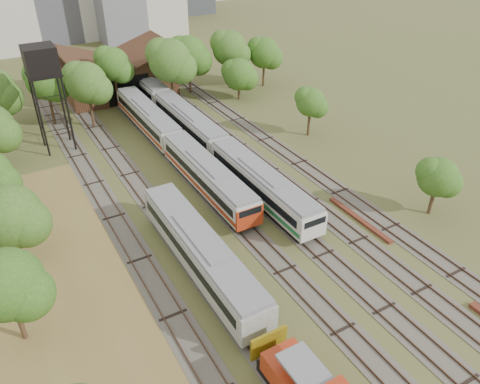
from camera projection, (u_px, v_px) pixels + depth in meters
ground at (396, 350)px, 31.87m from camera, size 240.00×240.00×0.00m
dry_grass_patch at (102, 376)px, 30.15m from camera, size 14.00×60.00×0.04m
tracks at (218, 186)px, 49.92m from camera, size 24.60×80.00×0.19m
railcar_red_set at (174, 144)px, 54.53m from camera, size 2.78×34.57×3.43m
railcar_green_set at (189, 123)px, 59.60m from camera, size 2.78×52.08×3.43m
railcar_rear at (107, 77)px, 74.41m from camera, size 3.13×16.08×3.88m
old_grey_coach at (201, 253)px, 37.58m from camera, size 2.91×18.00×3.59m
water_tower at (41, 63)px, 52.19m from camera, size 3.60×3.60×12.44m
rail_pile_far at (359, 219)px, 44.65m from camera, size 0.52×8.31×0.27m
maintenance_shed at (117, 75)px, 72.46m from camera, size 16.45×11.55×7.58m
tree_band_left at (12, 233)px, 35.12m from camera, size 7.70×53.26×8.06m
tree_band_far at (139, 66)px, 65.75m from camera, size 44.81×10.91×9.93m
tree_band_right at (292, 100)px, 60.35m from camera, size 5.60×40.20×6.37m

